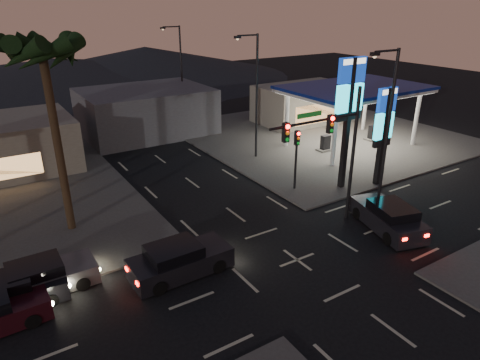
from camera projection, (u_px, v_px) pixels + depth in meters
ground at (297, 260)px, 21.88m from camera, size 140.00×140.00×0.00m
corner_lot_ne at (319, 135)px, 42.24m from camera, size 24.00×24.00×0.12m
gas_station at (355, 90)px, 37.18m from camera, size 12.20×8.20×5.47m
convenience_store at (303, 104)px, 46.37m from camera, size 10.00×6.00×4.00m
pylon_sign_tall at (349, 98)px, 27.90m from camera, size 2.20×0.35×9.00m
pylon_sign_short at (384, 122)px, 29.03m from camera, size 1.60×0.35×7.00m
traffic_signal_mast at (332, 141)px, 23.27m from camera, size 6.10×0.39×8.00m
pedestal_signal at (297, 150)px, 28.91m from camera, size 0.32×0.39×4.30m
streetlight_near at (386, 128)px, 23.82m from camera, size 2.14×0.25×10.00m
streetlight_mid at (255, 90)px, 33.94m from camera, size 2.14×0.25×10.00m
streetlight_far at (180, 69)px, 44.85m from camera, size 2.14×0.25×10.00m
palm_a at (44, 63)px, 21.19m from camera, size 4.41×4.41×10.86m
building_far_mid at (146, 111)px, 42.27m from camera, size 12.00×9.00×4.40m
hill_right at (146, 62)px, 75.07m from camera, size 50.00×50.00×5.00m
hill_center at (56, 71)px, 67.84m from camera, size 60.00×60.00×4.00m
car_lane_a_front at (179, 260)px, 20.50m from camera, size 5.06×2.22×1.63m
car_lane_b_front at (42, 278)px, 19.29m from camera, size 4.69×2.02×1.52m
car_lane_b_mid at (11, 293)px, 18.34m from camera, size 4.63×2.17×1.48m
suv_station at (389, 217)px, 24.56m from camera, size 3.36×5.35×1.66m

